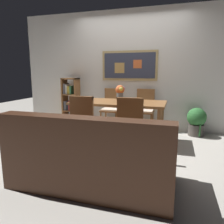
# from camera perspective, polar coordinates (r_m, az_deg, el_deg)

# --- Properties ---
(ground_plane) EXTENTS (12.00, 12.00, 0.00)m
(ground_plane) POSITION_cam_1_polar(r_m,az_deg,el_deg) (3.77, 0.35, -9.05)
(ground_plane) COLOR #B7B2A8
(wall_back_with_painting) EXTENTS (5.20, 0.14, 2.60)m
(wall_back_with_painting) POSITION_cam_1_polar(r_m,az_deg,el_deg) (4.90, 5.05, 10.94)
(wall_back_with_painting) COLOR silver
(wall_back_with_painting) RESTS_ON ground_plane
(dining_table) EXTENTS (1.69, 0.83, 0.73)m
(dining_table) POSITION_cam_1_polar(r_m,az_deg,el_deg) (3.95, 1.76, 1.48)
(dining_table) COLOR brown
(dining_table) RESTS_ON ground_plane
(dining_chair_near_right) EXTENTS (0.40, 0.41, 0.91)m
(dining_chair_near_right) POSITION_cam_1_polar(r_m,az_deg,el_deg) (3.20, 5.11, -2.66)
(dining_chair_near_right) COLOR brown
(dining_chair_near_right) RESTS_ON ground_plane
(dining_chair_near_left) EXTENTS (0.40, 0.41, 0.91)m
(dining_chair_near_left) POSITION_cam_1_polar(r_m,az_deg,el_deg) (3.40, -7.33, -1.90)
(dining_chair_near_left) COLOR brown
(dining_chair_near_left) RESTS_ON ground_plane
(dining_chair_far_left) EXTENTS (0.40, 0.41, 0.91)m
(dining_chair_far_left) POSITION_cam_1_polar(r_m,az_deg,el_deg) (4.76, -0.09, 1.74)
(dining_chair_far_left) COLOR brown
(dining_chair_far_left) RESTS_ON ground_plane
(dining_chair_far_right) EXTENTS (0.40, 0.41, 0.91)m
(dining_chair_far_right) POSITION_cam_1_polar(r_m,az_deg,el_deg) (4.64, 8.69, 1.39)
(dining_chair_far_right) COLOR brown
(dining_chair_far_right) RESTS_ON ground_plane
(leather_couch) EXTENTS (1.80, 0.84, 0.84)m
(leather_couch) POSITION_cam_1_polar(r_m,az_deg,el_deg) (2.46, -5.58, -12.33)
(leather_couch) COLOR #472819
(leather_couch) RESTS_ON ground_plane
(bookshelf) EXTENTS (0.36, 0.28, 1.13)m
(bookshelf) POSITION_cam_1_polar(r_m,az_deg,el_deg) (5.14, -10.91, 2.26)
(bookshelf) COLOR brown
(bookshelf) RESTS_ON ground_plane
(potted_ivy) EXTENTS (0.38, 0.38, 0.57)m
(potted_ivy) POSITION_cam_1_polar(r_m,az_deg,el_deg) (4.62, 21.51, -2.20)
(potted_ivy) COLOR #4C4742
(potted_ivy) RESTS_ON ground_plane
(flower_vase) EXTENTS (0.18, 0.19, 0.30)m
(flower_vase) POSITION_cam_1_polar(r_m,az_deg,el_deg) (3.99, 2.12, 5.42)
(flower_vase) COLOR slate
(flower_vase) RESTS_ON dining_table
(tv_remote) EXTENTS (0.16, 0.12, 0.02)m
(tv_remote) POSITION_cam_1_polar(r_m,az_deg,el_deg) (3.74, 5.29, 2.51)
(tv_remote) COLOR black
(tv_remote) RESTS_ON dining_table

